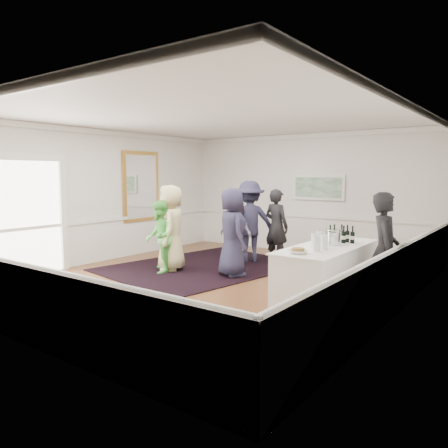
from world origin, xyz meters
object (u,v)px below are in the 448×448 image
Objects in this scene: bartender at (384,250)px; guest_navy at (232,232)px; serving_table at (327,275)px; guest_dark_a at (250,222)px; guest_green at (160,237)px; guest_dark_b at (276,227)px; guest_lilac at (236,234)px; ice_bucket at (334,238)px; nut_bowl at (298,251)px; guest_tan at (171,228)px.

bartender is 1.00× the size of guest_navy.
guest_dark_a reaches higher than serving_table.
guest_dark_b is (1.55, 2.34, 0.10)m from guest_green.
guest_green is 0.80× the size of guest_dark_a.
guest_dark_a is at bearing -88.44° from guest_lilac.
bartender reaches higher than ice_bucket.
serving_table is 1.60× the size of guest_lilac.
guest_navy is 2.83m from nut_bowl.
serving_table is 3.85m from guest_tan.
guest_green is (-4.63, -0.35, -0.14)m from bartender.
guest_lilac is at bearing 138.57° from nut_bowl.
guest_dark_b reaches higher than guest_lilac.
guest_navy reaches higher than guest_green.
bartender is 3.92m from guest_lilac.
ice_bucket is (3.83, -0.19, 0.14)m from guest_tan.
guest_green is at bearing 178.97° from serving_table.
guest_lilac is 1.08m from guest_navy.
guest_lilac is at bearing 105.94° from guest_tan.
guest_lilac is 5.76× the size of ice_bucket.
bartender reaches higher than guest_dark_b.
ice_bucket is 0.96× the size of nut_bowl.
bartender is at bearing 51.74° from guest_green.
guest_dark_b is at bearing 133.79° from serving_table.
guest_green is 1.60m from guest_navy.
guest_tan is 2.53m from guest_dark_b.
guest_navy is at bearing 96.23° from guest_dark_b.
guest_green reaches higher than nut_bowl.
nut_bowl is at bearing 126.17° from bartender.
serving_table is at bearing 154.14° from guest_lilac.
ice_bucket reaches higher than serving_table.
guest_dark_a reaches higher than guest_lilac.
serving_table is 3.38m from guest_lilac.
guest_green is at bearing 73.58° from bartender.
serving_table is 1.04m from nut_bowl.
guest_dark_b reaches higher than ice_bucket.
nut_bowl is at bearing 178.42° from guest_navy.
guest_navy reaches higher than nut_bowl.
ice_bucket is (3.88, 0.12, 0.30)m from guest_green.
serving_table is 1.22× the size of guest_dark_a.
guest_lilac reaches higher than ice_bucket.
bartender is 1.23× the size of guest_lilac.
guest_navy is (-0.10, -1.68, 0.04)m from guest_dark_b.
guest_tan is (-3.81, 0.38, 0.46)m from serving_table.
bartender is at bearing 28.62° from serving_table.
guest_dark_a is (0.02, 0.57, 0.23)m from guest_lilac.
nut_bowl is (2.23, -3.30, 0.12)m from guest_dark_b.
nut_bowl is (-0.08, -0.89, 0.52)m from serving_table.
serving_table is at bearing 143.33° from guest_dark_b.
bartender is 1.04× the size of guest_dark_b.
serving_table is at bearing 97.83° from bartender.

